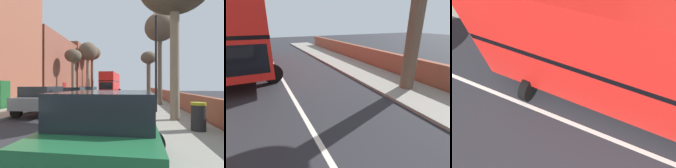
{
  "view_description": "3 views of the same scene",
  "coord_description": "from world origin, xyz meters",
  "views": [
    {
      "loc": [
        2.99,
        -19.12,
        1.79
      ],
      "look_at": [
        0.02,
        5.9,
        1.91
      ],
      "focal_mm": 30.96,
      "sensor_mm": 36.0,
      "label": 1
    },
    {
      "loc": [
        -1.18,
        5.12,
        3.06
      ],
      "look_at": [
        1.15,
        9.77,
        1.11
      ],
      "focal_mm": 26.77,
      "sensor_mm": 36.0,
      "label": 2
    },
    {
      "loc": [
        2.01,
        16.7,
        5.58
      ],
      "look_at": [
        -0.95,
        15.46,
        0.92
      ],
      "focal_mm": 24.83,
      "sensor_mm": 36.0,
      "label": 3
    }
  ],
  "objects": [
    {
      "name": "double_decker_bus",
      "position": [
        -1.7,
        17.76,
        2.35
      ],
      "size": [
        3.68,
        10.64,
        4.06
      ],
      "color": "red",
      "rests_on": "ground"
    }
  ]
}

